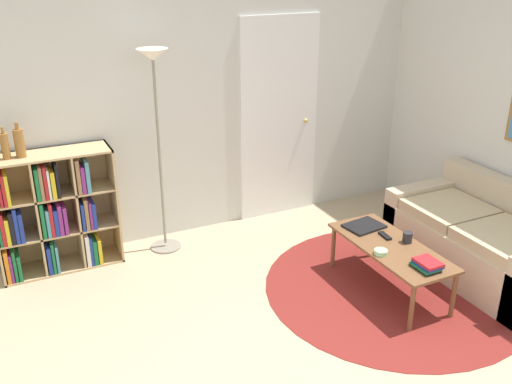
# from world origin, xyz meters

# --- Properties ---
(wall_back) EXTENTS (7.40, 0.11, 2.60)m
(wall_back) POSITION_xyz_m (0.03, 2.80, 1.29)
(wall_back) COLOR silver
(wall_back) RESTS_ON ground_plane
(wall_right) EXTENTS (0.08, 5.78, 2.60)m
(wall_right) POSITION_xyz_m (2.22, 1.38, 1.30)
(wall_right) COLOR silver
(wall_right) RESTS_ON ground_plane
(rug) EXTENTS (2.10, 2.10, 0.01)m
(rug) POSITION_xyz_m (0.96, 1.05, 0.00)
(rug) COLOR maroon
(rug) RESTS_ON ground_plane
(bookshelf) EXTENTS (0.98, 0.34, 1.03)m
(bookshelf) POSITION_xyz_m (-1.46, 2.58, 0.51)
(bookshelf) COLOR tan
(bookshelf) RESTS_ON ground_plane
(floor_lamp) EXTENTS (0.28, 0.28, 1.81)m
(floor_lamp) POSITION_xyz_m (-0.51, 2.53, 1.44)
(floor_lamp) COLOR gray
(floor_lamp) RESTS_ON ground_plane
(couch) EXTENTS (0.83, 1.55, 0.73)m
(couch) POSITION_xyz_m (1.82, 0.97, 0.27)
(couch) COLOR #CCB793
(couch) RESTS_ON ground_plane
(coffee_table) EXTENTS (0.47, 1.10, 0.40)m
(coffee_table) POSITION_xyz_m (0.88, 1.05, 0.36)
(coffee_table) COLOR brown
(coffee_table) RESTS_ON ground_plane
(laptop) EXTENTS (0.34, 0.27, 0.02)m
(laptop) POSITION_xyz_m (0.88, 1.41, 0.41)
(laptop) COLOR black
(laptop) RESTS_ON coffee_table
(bowl) EXTENTS (0.10, 0.10, 0.04)m
(bowl) POSITION_xyz_m (0.72, 0.97, 0.42)
(bowl) COLOR #9ED193
(bowl) RESTS_ON coffee_table
(book_stack_on_table) EXTENTS (0.16, 0.20, 0.07)m
(book_stack_on_table) POSITION_xyz_m (0.89, 0.65, 0.44)
(book_stack_on_table) COLOR black
(book_stack_on_table) RESTS_ON coffee_table
(cup) EXTENTS (0.08, 0.08, 0.09)m
(cup) POSITION_xyz_m (1.03, 1.04, 0.45)
(cup) COLOR #28282D
(cup) RESTS_ON coffee_table
(remote) EXTENTS (0.06, 0.14, 0.02)m
(remote) POSITION_xyz_m (0.93, 1.19, 0.41)
(remote) COLOR black
(remote) RESTS_ON coffee_table
(bottle_middle) EXTENTS (0.06, 0.06, 0.26)m
(bottle_middle) POSITION_xyz_m (-1.71, 2.58, 1.14)
(bottle_middle) COLOR olive
(bottle_middle) RESTS_ON bookshelf
(bottle_right) EXTENTS (0.08, 0.08, 0.28)m
(bottle_right) POSITION_xyz_m (-1.61, 2.58, 1.15)
(bottle_right) COLOR olive
(bottle_right) RESTS_ON bookshelf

